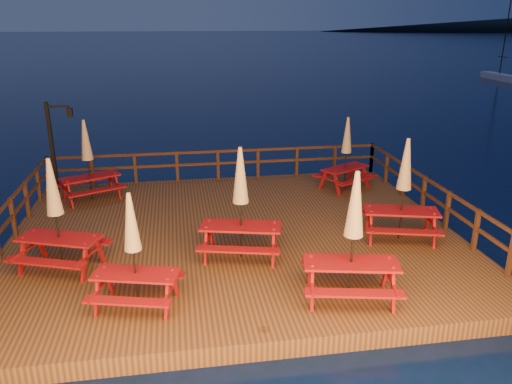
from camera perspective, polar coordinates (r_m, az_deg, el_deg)
ground at (r=13.93m, az=-2.46°, el=-6.13°), size 500.00×500.00×0.00m
deck at (r=13.84m, az=-2.48°, el=-5.38°), size 12.00×10.00×0.40m
deck_piles at (r=14.06m, az=-2.45°, el=-7.23°), size 11.44×9.44×1.40m
railing at (r=15.13m, az=-3.34°, el=0.72°), size 11.80×9.75×1.10m
lamp_post at (r=17.91m, az=-21.91°, el=5.70°), size 0.85×0.18×3.00m
sailboat at (r=57.74m, az=26.26°, el=11.69°), size 1.26×6.19×9.15m
picnic_table_0 at (r=17.19m, az=10.27°, el=4.52°), size 2.20×2.08×2.48m
picnic_table_1 at (r=10.25m, az=11.05°, el=-4.82°), size 2.23×1.96×2.78m
picnic_table_2 at (r=11.86m, az=-1.77°, el=-1.11°), size 2.27×2.02×2.77m
picnic_table_3 at (r=10.17m, az=-13.86°, el=-6.34°), size 2.01×1.79×2.44m
picnic_table_4 at (r=12.16m, az=-21.93°, el=-2.27°), size 2.30×2.10×2.68m
picnic_table_5 at (r=13.39m, az=16.51°, el=0.41°), size 2.26×2.02×2.74m
picnic_table_6 at (r=16.67m, az=-18.69°, el=3.59°), size 2.29×2.14×2.61m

